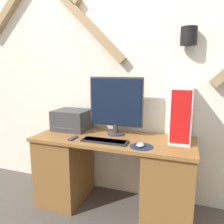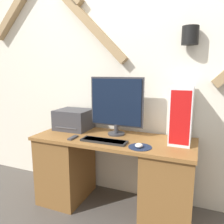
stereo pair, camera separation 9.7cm
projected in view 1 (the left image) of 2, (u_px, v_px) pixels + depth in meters
wall_back at (123, 66)px, 2.22m from camera, size 6.40×0.19×2.72m
desk at (113, 172)px, 2.09m from camera, size 1.48×0.57×0.71m
monitor at (116, 104)px, 2.08m from camera, size 0.52×0.16×0.55m
keyboard at (105, 141)px, 1.90m from camera, size 0.41×0.12×0.02m
mousepad at (141, 147)px, 1.78m from camera, size 0.19×0.19×0.00m
mouse at (140, 145)px, 1.76m from camera, size 0.06×0.07×0.03m
computer_tower at (181, 114)px, 1.89m from camera, size 0.17×0.33×0.49m
printer at (72, 120)px, 2.29m from camera, size 0.35×0.31×0.21m
remote_control at (73, 138)px, 1.98m from camera, size 0.04×0.13×0.02m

